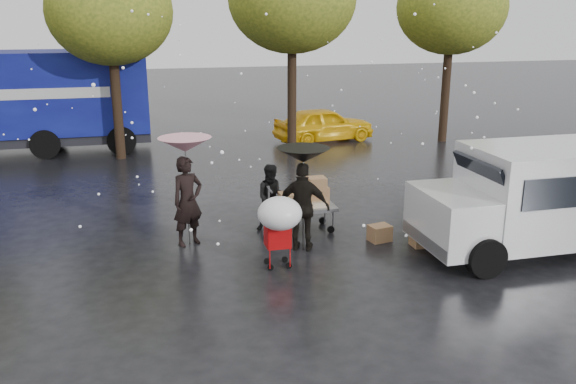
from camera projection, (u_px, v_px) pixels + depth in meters
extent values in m
plane|color=black|center=(296.00, 259.00, 12.24)|extent=(90.00, 90.00, 0.00)
imported|color=black|center=(188.00, 201.00, 12.78)|extent=(0.83, 0.71, 1.91)
imported|color=black|center=(272.00, 198.00, 13.67)|extent=(0.81, 0.67, 1.53)
imported|color=black|center=(303.00, 207.00, 12.48)|extent=(1.18, 0.87, 1.86)
cylinder|color=#4C4C4C|center=(187.00, 195.00, 12.75)|extent=(0.02, 0.02, 2.17)
cone|color=#DC5A74|center=(185.00, 145.00, 12.44)|extent=(1.10, 1.10, 0.30)
sphere|color=#4C4C4C|center=(185.00, 143.00, 12.43)|extent=(0.06, 0.06, 0.06)
cylinder|color=#4C4C4C|center=(303.00, 203.00, 12.45)|extent=(0.02, 0.02, 2.02)
cone|color=black|center=(304.00, 155.00, 12.17)|extent=(1.07, 1.07, 0.30)
sphere|color=#4C4C4C|center=(304.00, 154.00, 12.16)|extent=(0.06, 0.06, 0.06)
cube|color=slate|center=(301.00, 207.00, 13.70)|extent=(1.50, 0.80, 0.08)
cylinder|color=slate|center=(269.00, 199.00, 13.45)|extent=(0.04, 0.04, 0.60)
cube|color=brown|center=(315.00, 195.00, 13.81)|extent=(0.55, 0.45, 0.40)
cube|color=brown|center=(290.00, 201.00, 13.47)|extent=(0.45, 0.40, 0.35)
cube|color=brown|center=(316.00, 183.00, 13.46)|extent=(0.40, 0.35, 0.28)
cube|color=tan|center=(304.00, 203.00, 13.68)|extent=(0.90, 0.55, 0.12)
cylinder|color=black|center=(279.00, 234.00, 13.39)|extent=(0.16, 0.05, 0.16)
cylinder|color=black|center=(272.00, 225.00, 13.99)|extent=(0.16, 0.05, 0.16)
cylinder|color=black|center=(331.00, 230.00, 13.67)|extent=(0.16, 0.05, 0.16)
cylinder|color=black|center=(322.00, 220.00, 14.27)|extent=(0.16, 0.05, 0.16)
cube|color=#B90A0C|center=(278.00, 235.00, 11.71)|extent=(0.47, 0.41, 0.45)
cylinder|color=#B90A0C|center=(280.00, 220.00, 11.43)|extent=(0.42, 0.02, 0.02)
cylinder|color=#4C4C4C|center=(280.00, 223.00, 11.45)|extent=(0.02, 0.02, 0.60)
ellipsoid|color=white|center=(280.00, 213.00, 11.39)|extent=(0.84, 0.84, 0.63)
cylinder|color=black|center=(271.00, 267.00, 11.69)|extent=(0.12, 0.04, 0.12)
cylinder|color=black|center=(267.00, 261.00, 11.99)|extent=(0.12, 0.04, 0.12)
cylinder|color=black|center=(289.00, 266.00, 11.77)|extent=(0.12, 0.04, 0.12)
cylinder|color=black|center=(285.00, 259.00, 12.07)|extent=(0.12, 0.04, 0.12)
cube|color=silver|center=(560.00, 191.00, 12.49)|extent=(3.80, 2.00, 1.90)
cube|color=silver|center=(453.00, 219.00, 12.04)|extent=(1.20, 1.95, 1.10)
cube|color=black|center=(481.00, 175.00, 11.92)|extent=(0.37, 1.70, 0.67)
cube|color=slate|center=(426.00, 240.00, 12.02)|extent=(0.12, 1.90, 0.25)
cylinder|color=black|center=(486.00, 258.00, 11.33)|extent=(0.76, 0.28, 0.76)
cylinder|color=black|center=(438.00, 225.00, 13.10)|extent=(0.76, 0.28, 0.76)
cylinder|color=black|center=(569.00, 213.00, 13.87)|extent=(0.76, 0.28, 0.76)
cube|color=#0C0D64|center=(59.00, 92.00, 21.28)|extent=(6.00, 2.50, 2.80)
cube|color=black|center=(34.00, 137.00, 21.49)|extent=(8.00, 2.30, 0.35)
cube|color=silver|center=(55.00, 93.00, 20.08)|extent=(3.50, 0.03, 0.35)
cylinder|color=black|center=(122.00, 140.00, 21.14)|extent=(1.00, 0.30, 1.00)
cylinder|color=black|center=(122.00, 129.00, 23.28)|extent=(1.00, 0.30, 1.00)
cube|color=brown|center=(422.00, 237.00, 12.89)|extent=(0.46, 0.37, 0.41)
cube|color=brown|center=(380.00, 233.00, 13.18)|extent=(0.51, 0.43, 0.35)
imported|color=yellow|center=(324.00, 124.00, 23.32)|extent=(4.04, 2.14, 1.31)
cylinder|color=black|center=(116.00, 92.00, 20.08)|extent=(0.32, 0.32, 4.48)
ellipsoid|color=#3F5317|center=(110.00, 11.00, 19.36)|extent=(4.00, 4.00, 3.40)
cylinder|color=black|center=(292.00, 81.00, 21.43)|extent=(0.32, 0.32, 4.90)
cylinder|color=black|center=(446.00, 81.00, 22.88)|extent=(0.32, 0.32, 4.62)
ellipsoid|color=#3F5317|center=(452.00, 7.00, 22.14)|extent=(4.00, 4.00, 3.40)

